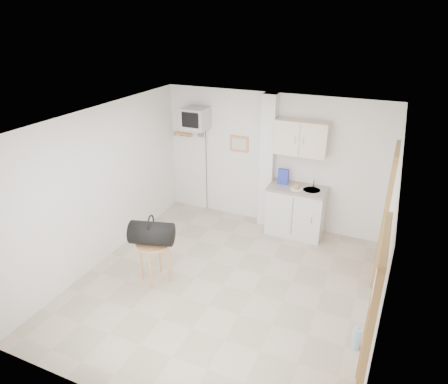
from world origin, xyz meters
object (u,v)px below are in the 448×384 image
at_px(crt_television, 196,119).
at_px(water_bottle, 357,338).
at_px(duffel_bag, 152,233).
at_px(round_table, 154,249).

bearing_deg(crt_television, water_bottle, -35.99).
distance_m(crt_television, duffel_bag, 2.63).
height_order(crt_television, water_bottle, crt_television).
distance_m(round_table, water_bottle, 3.00).
bearing_deg(duffel_bag, crt_television, 86.13).
xyz_separation_m(crt_television, water_bottle, (3.43, -2.49, -1.79)).
bearing_deg(round_table, duffel_bag, -84.56).
distance_m(duffel_bag, water_bottle, 3.05).
relative_size(crt_television, duffel_bag, 3.11).
relative_size(crt_television, round_table, 3.21).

